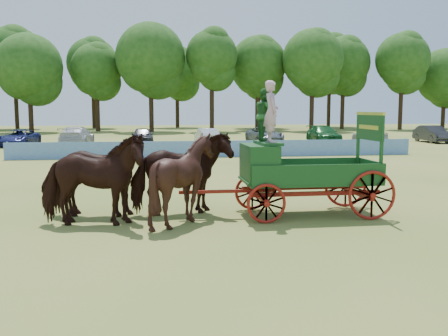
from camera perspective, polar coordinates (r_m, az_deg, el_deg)
The scene contains 9 objects.
ground at distance 14.75m, azimuth 12.51°, elevation -5.46°, with size 160.00×160.00×0.00m, color olive.
horse_lead_left at distance 13.53m, azimuth -14.85°, elevation -1.41°, with size 1.31×2.87×2.43m, color black.
horse_lead_right at distance 14.62m, azimuth -14.36°, elevation -0.80°, with size 1.31×2.87×2.43m, color black.
horse_wheel_left at distance 13.47m, azimuth -4.65°, elevation -1.23°, with size 1.96×2.21×2.43m, color black.
horse_wheel_right at distance 14.56m, azimuth -4.93°, elevation -0.64°, with size 1.31×2.87×2.43m, color black.
farm_dray at distance 14.46m, azimuth 6.95°, elevation 1.05°, with size 6.00×2.00×3.85m.
sponsor_banner at distance 31.85m, azimuth -0.72°, elevation 2.20°, with size 26.00×0.08×1.05m, color blue.
parked_cars at distance 43.78m, azimuth 0.78°, elevation 3.76°, with size 54.13×7.16×1.62m.
treeline at distance 73.79m, azimuth -7.86°, elevation 11.74°, with size 92.12×24.37×15.41m.
Camera 1 is at (-5.17, -13.47, 3.10)m, focal length 40.00 mm.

